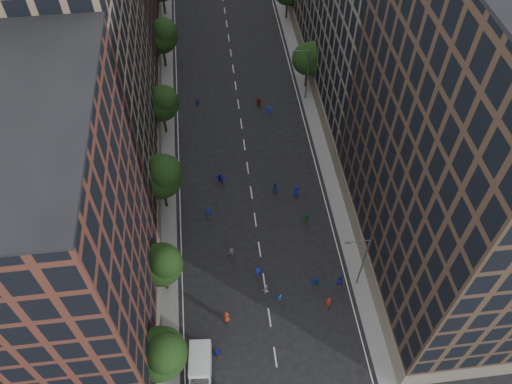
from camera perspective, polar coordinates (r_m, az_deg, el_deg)
ground at (r=75.39m, az=-1.66°, el=7.57°), size 240.00×240.00×0.00m
sidewalk_left at (r=81.20m, az=-10.80°, el=10.39°), size 4.00×105.00×0.15m
sidewalk_right at (r=82.48m, az=6.30°, el=11.78°), size 4.00×105.00×0.15m
bldg_left_a at (r=47.10m, az=-22.06°, el=-5.63°), size 14.00×22.00×30.00m
bldg_left_b at (r=62.38m, az=-19.74°, el=14.01°), size 14.00×26.00×34.00m
bldg_right_a at (r=50.61m, az=22.92°, el=4.35°), size 14.00×30.00×36.00m
bldg_right_b at (r=72.35m, az=13.84°, el=20.37°), size 14.00×28.00×33.00m
tree_left_0 at (r=49.73m, az=-10.73°, el=-17.69°), size 5.20×5.20×8.83m
tree_left_1 at (r=54.63m, az=-10.68°, el=-8.07°), size 4.80×4.80×8.21m
tree_left_2 at (r=61.16m, az=-10.76°, el=1.92°), size 5.60×5.60×9.45m
tree_left_3 at (r=71.60m, az=-10.70°, el=10.04°), size 5.00×5.00×8.58m
tree_left_4 at (r=84.29m, az=-10.71°, el=17.22°), size 5.40×5.40×9.08m
tree_right_a at (r=79.28m, az=6.15°, el=15.04°), size 5.00×5.00×8.39m
streetlamp_near at (r=55.58m, az=11.99°, el=-7.63°), size 2.64×0.22×9.06m
streetlamp_far at (r=77.12m, az=5.77°, el=13.49°), size 2.64×0.22×9.06m
cargo_van at (r=53.68m, az=-6.38°, el=-19.22°), size 2.68×5.07×2.61m
skater_1 at (r=57.19m, az=2.78°, el=-12.02°), size 0.66×0.55×1.53m
skater_2 at (r=58.88m, az=9.50°, el=-9.96°), size 0.86×0.70×1.66m
skater_3 at (r=58.60m, az=0.23°, el=-9.19°), size 1.21×0.86×1.70m
skater_4 at (r=54.70m, az=-4.42°, el=-17.82°), size 0.97×0.63×1.54m
skater_5 at (r=58.46m, az=6.81°, el=-10.18°), size 1.49×0.61×1.57m
skater_6 at (r=56.08m, az=-3.39°, el=-14.05°), size 1.02×0.86×1.78m
skater_7 at (r=57.33m, az=8.28°, el=-12.36°), size 0.75×0.64×1.76m
skater_8 at (r=57.60m, az=1.16°, el=-11.08°), size 0.86×0.71×1.60m
skater_9 at (r=60.07m, az=-2.81°, el=-6.99°), size 1.11×0.70×1.64m
skater_10 at (r=63.06m, az=5.72°, el=-3.03°), size 1.13×0.56×1.87m
skater_11 at (r=67.14m, az=-4.09°, el=1.51°), size 1.65×1.06×1.70m
skater_12 at (r=65.77m, az=4.61°, el=0.14°), size 0.98×0.73×1.81m
skater_13 at (r=63.64m, az=-5.48°, el=-2.31°), size 0.72×0.51×1.85m
skater_14 at (r=65.82m, az=2.13°, el=0.37°), size 1.06×0.94×1.81m
skater_15 at (r=76.49m, az=1.50°, el=9.18°), size 1.08×0.64×1.66m
skater_16 at (r=78.52m, az=-6.66°, el=10.07°), size 0.96×0.48×1.57m
skater_17 at (r=78.11m, az=0.29°, el=10.23°), size 1.58×0.74×1.63m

